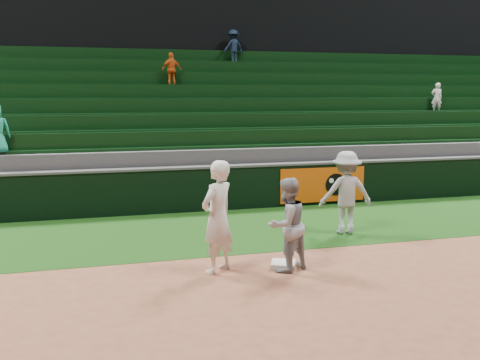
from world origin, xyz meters
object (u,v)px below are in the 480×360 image
(first_baseman, at_px, (217,217))
(baserunner, at_px, (287,225))
(base_coach, at_px, (346,193))
(first_base, at_px, (283,264))

(first_baseman, xyz_separation_m, baserunner, (1.23, -0.26, -0.16))
(first_baseman, xyz_separation_m, base_coach, (3.46, 1.89, -0.06))
(first_base, bearing_deg, base_coach, 41.36)
(first_base, height_order, baserunner, baserunner)
(base_coach, bearing_deg, first_baseman, 36.69)
(baserunner, xyz_separation_m, base_coach, (2.23, 2.14, 0.10))
(baserunner, bearing_deg, first_baseman, -36.68)
(first_base, xyz_separation_m, baserunner, (-0.01, -0.19, 0.81))
(first_base, relative_size, baserunner, 0.26)
(first_baseman, bearing_deg, baserunner, 129.69)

